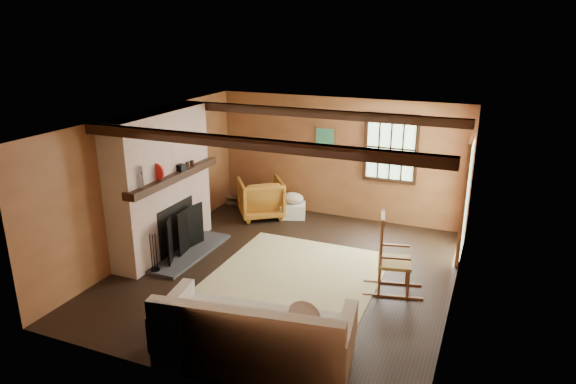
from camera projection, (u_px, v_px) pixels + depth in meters
The scene contains 10 objects.
ground at pixel (285, 272), 8.08m from camera, with size 5.50×5.50×0.00m, color black.
room_envelope at pixel (305, 170), 7.71m from camera, with size 5.02×5.52×2.44m.
fireplace at pixel (162, 189), 8.55m from camera, with size 1.02×2.30×2.40m.
rug at pixel (292, 280), 7.83m from camera, with size 2.50×3.00×0.01m, color tan.
rocking_chair at pixel (391, 259), 7.39m from camera, with size 0.93×0.62×1.19m.
sofa at pixel (255, 339), 5.82m from camera, with size 2.34×1.30×0.90m.
firewood_pile at pixel (241, 202), 10.91m from camera, with size 0.66×0.12×0.24m.
laundry_basket at pixel (293, 210), 10.33m from camera, with size 0.50×0.38×0.30m, color white.
basket_pillow at pixel (293, 198), 10.25m from camera, with size 0.44×0.35×0.22m, color beige.
armchair at pixel (261, 198), 10.32m from camera, with size 0.84×0.86×0.78m, color #BF6026.
Camera 1 is at (2.84, -6.70, 3.73)m, focal length 32.00 mm.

